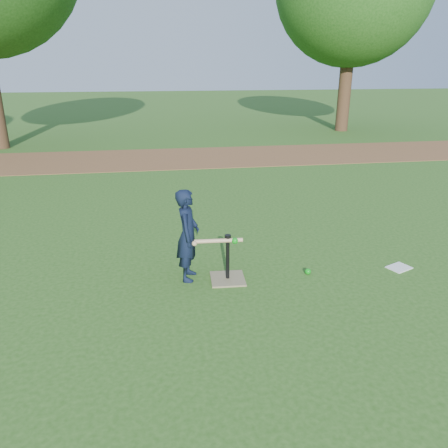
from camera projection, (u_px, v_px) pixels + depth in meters
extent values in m
plane|color=#285116|center=(243.00, 271.00, 5.81)|extent=(80.00, 80.00, 0.00)
cube|color=brown|center=(193.00, 158.00, 12.76)|extent=(24.00, 3.00, 0.01)
imported|color=black|center=(188.00, 235.00, 5.44)|extent=(0.37, 0.48, 1.18)
sphere|color=#0D9014|center=(308.00, 271.00, 5.72)|extent=(0.08, 0.08, 0.08)
cube|color=white|center=(399.00, 268.00, 5.91)|extent=(0.37, 0.33, 0.01)
cube|color=#827452|center=(228.00, 279.00, 5.59)|extent=(0.45, 0.45, 0.02)
cylinder|color=black|center=(228.00, 258.00, 5.49)|extent=(0.05, 0.05, 0.55)
cylinder|color=black|center=(228.00, 237.00, 5.39)|extent=(0.08, 0.08, 0.06)
cylinder|color=tan|center=(218.00, 241.00, 5.37)|extent=(0.60, 0.09, 0.05)
sphere|color=tan|center=(194.00, 243.00, 5.28)|extent=(0.06, 0.06, 0.06)
sphere|color=#0D9014|center=(235.00, 241.00, 5.37)|extent=(0.08, 0.08, 0.08)
cylinder|color=#382316|center=(345.00, 87.00, 17.29)|extent=(0.50, 0.50, 3.42)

